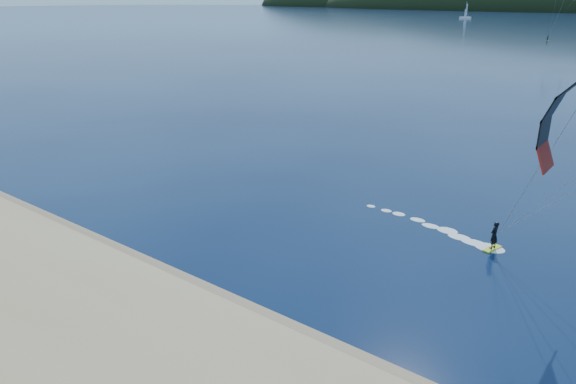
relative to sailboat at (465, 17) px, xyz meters
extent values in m
plane|color=#061332|center=(128.11, -392.98, -0.89)|extent=(1800.00, 1800.00, 0.00)
cube|color=#8A6E50|center=(128.11, -388.48, -0.84)|extent=(220.00, 2.50, 0.10)
ellipsoid|color=black|center=(-251.89, 387.02, -0.89)|extent=(520.00, 220.00, 90.00)
cube|color=#B4D018|center=(139.93, -372.66, -0.84)|extent=(0.86, 1.59, 0.09)
imported|color=black|center=(139.93, -372.66, 0.13)|extent=(0.61, 0.77, 1.87)
cylinder|color=gray|center=(143.21, -374.67, 4.31)|extent=(0.02, 0.02, 10.27)
cube|color=#B4D018|center=(99.54, -184.27, -0.84)|extent=(0.71, 1.41, 0.08)
imported|color=black|center=(99.54, -184.27, 0.02)|extent=(0.79, 0.93, 1.66)
cylinder|color=gray|center=(102.02, -186.83, 7.42)|extent=(0.02, 0.02, 15.56)
cube|color=white|center=(0.00, -0.03, -0.37)|extent=(8.42, 3.27, 1.44)
cylinder|color=white|center=(0.00, -0.03, 5.30)|extent=(0.21, 0.21, 11.35)
cube|color=white|center=(0.05, 1.42, 5.30)|extent=(0.26, 2.68, 8.25)
cube|color=white|center=(0.05, -1.68, 3.24)|extent=(0.21, 2.06, 5.16)
camera|label=1|loc=(148.53, -405.69, 14.73)|focal=33.13mm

